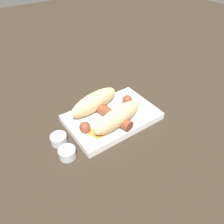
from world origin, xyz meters
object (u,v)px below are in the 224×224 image
(food_tray, at_px, (112,117))
(sausage, at_px, (108,113))
(bread_roll, at_px, (106,109))
(condiment_cup_far, at_px, (67,153))
(condiment_cup_near, at_px, (59,140))

(food_tray, height_order, sausage, sausage)
(sausage, bearing_deg, bread_roll, 147.30)
(food_tray, distance_m, condiment_cup_far, 0.18)
(bread_roll, distance_m, sausage, 0.01)
(food_tray, bearing_deg, condiment_cup_near, 177.50)
(condiment_cup_near, height_order, condiment_cup_far, same)
(bread_roll, distance_m, condiment_cup_near, 0.16)
(sausage, xyz_separation_m, condiment_cup_far, (-0.16, -0.05, -0.03))
(sausage, distance_m, condiment_cup_far, 0.17)
(food_tray, xyz_separation_m, condiment_cup_far, (-0.17, -0.05, 0.00))
(bread_roll, bearing_deg, condiment_cup_near, 178.18)
(bread_roll, xyz_separation_m, condiment_cup_near, (-0.15, 0.00, -0.04))
(sausage, distance_m, condiment_cup_near, 0.16)
(sausage, height_order, condiment_cup_far, sausage)
(food_tray, relative_size, bread_roll, 1.36)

